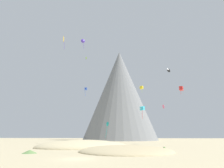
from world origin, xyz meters
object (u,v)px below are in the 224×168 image
bush_low_patch (30,152)px  kite_yellow_mid (142,88)px  bush_near_right (128,153)px  kite_black_mid (169,70)px  rock_massif (119,101)px  bush_scatter_east (109,152)px  kite_red_mid (181,88)px  kite_lime_high (86,58)px  kite_cyan_low (142,108)px  kite_blue_mid (86,89)px  kite_teal_low (107,124)px  bush_far_left (68,148)px  bush_ridge_crest (164,149)px  kite_rainbow_mid (163,107)px  kite_gold_high (64,40)px  kite_indigo_high (83,41)px

bush_low_patch → kite_yellow_mid: 62.07m
bush_near_right → kite_black_mid: 30.92m
bush_near_right → rock_massif: rock_massif is taller
bush_near_right → bush_low_patch: bush_near_right is taller
bush_scatter_east → bush_near_right: size_ratio=1.66×
kite_yellow_mid → kite_red_mid: kite_yellow_mid is taller
kite_lime_high → kite_cyan_low: size_ratio=0.30×
kite_blue_mid → kite_teal_low: 23.25m
bush_far_left → kite_black_mid: bearing=16.4°
rock_massif → bush_ridge_crest: bearing=-80.9°
kite_blue_mid → bush_scatter_east: bearing=-162.8°
bush_far_left → bush_scatter_east: (10.73, -10.78, 0.12)m
bush_low_patch → kite_red_mid: 57.07m
bush_low_patch → kite_rainbow_mid: size_ratio=1.74×
bush_low_patch → kite_rainbow_mid: kite_rainbow_mid is taller
rock_massif → kite_red_mid: size_ratio=22.90×
kite_rainbow_mid → kite_gold_high: 46.50m
kite_gold_high → kite_teal_low: bearing=169.9°
bush_low_patch → kite_black_mid: 40.46m
rock_massif → kite_yellow_mid: size_ratio=23.63×
bush_scatter_east → kite_rainbow_mid: (17.09, 44.43, 13.99)m
kite_black_mid → kite_lime_high: (-31.33, 30.58, 17.24)m
kite_black_mid → kite_cyan_low: (-7.54, 5.78, -10.02)m
bush_far_left → kite_rainbow_mid: 45.88m
kite_yellow_mid → kite_gold_high: size_ratio=0.76×
bush_ridge_crest → bush_far_left: bush_ridge_crest is taller
kite_lime_high → kite_indigo_high: 15.59m
kite_blue_mid → bush_near_right: bearing=-159.4°
bush_scatter_east → kite_indigo_high: 53.28m
kite_blue_mid → kite_indigo_high: size_ratio=0.81×
bush_scatter_east → kite_blue_mid: 48.00m
kite_lime_high → kite_indigo_high: bearing=179.2°
bush_scatter_east → kite_teal_low: 27.31m
kite_teal_low → kite_red_mid: kite_red_mid is taller
bush_scatter_east → kite_blue_mid: kite_blue_mid is taller
bush_scatter_east → kite_red_mid: size_ratio=0.79×
bush_far_left → kite_gold_high: bearing=137.4°
kite_indigo_high → bush_scatter_east: bearing=-93.5°
rock_massif → kite_lime_high: size_ratio=59.70×
bush_ridge_crest → kite_rainbow_mid: bearing=80.2°
bush_ridge_crest → bush_near_right: bush_ridge_crest is taller
kite_indigo_high → bush_ridge_crest: bearing=-74.6°
bush_near_right → kite_black_mid: kite_black_mid is taller
bush_near_right → kite_teal_low: size_ratio=0.29×
bush_low_patch → kite_black_mid: bearing=31.9°
kite_blue_mid → kite_cyan_low: 29.11m
kite_cyan_low → bush_ridge_crest: bearing=-45.6°
kite_teal_low → kite_cyan_low: bearing=39.0°
kite_yellow_mid → kite_indigo_high: bearing=-26.4°
rock_massif → bush_near_right: bearing=-85.6°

